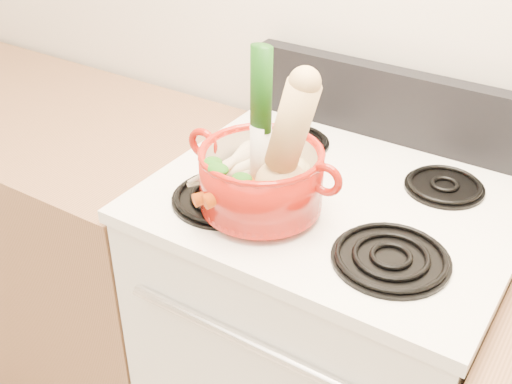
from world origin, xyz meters
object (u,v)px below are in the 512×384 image
Objects in this scene: dutch_oven at (261,179)px; squash at (282,145)px; stove_body at (325,351)px; leek at (261,118)px.

squash reaches higher than dutch_oven.
stove_body is 0.60m from dutch_oven.
squash is 0.08m from leek.
squash is 0.87× the size of leek.
leek is (-0.12, -0.13, 0.69)m from stove_body.
dutch_oven is 0.79× the size of leek.
leek reaches higher than stove_body.
stove_body is 2.92× the size of leek.
stove_body is 3.35× the size of squash.
leek is at bearing -132.65° from stove_body.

